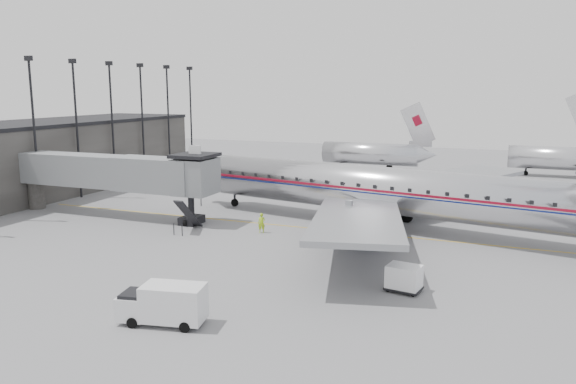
{
  "coord_description": "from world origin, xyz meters",
  "views": [
    {
      "loc": [
        16.96,
        -39.23,
        12.07
      ],
      "look_at": [
        -0.64,
        5.44,
        3.2
      ],
      "focal_mm": 35.0,
      "sensor_mm": 36.0,
      "label": 1
    }
  ],
  "objects_px": {
    "ramp_worker": "(262,223)",
    "airliner": "(381,190)",
    "service_van": "(163,303)",
    "baggage_cart_white": "(404,278)",
    "baggage_cart_navy": "(365,234)"
  },
  "relations": [
    {
      "from": "airliner",
      "to": "ramp_worker",
      "type": "height_order",
      "value": "airliner"
    },
    {
      "from": "service_van",
      "to": "ramp_worker",
      "type": "relative_size",
      "value": 2.84
    },
    {
      "from": "service_van",
      "to": "baggage_cart_white",
      "type": "bearing_deg",
      "value": 29.92
    },
    {
      "from": "airliner",
      "to": "service_van",
      "type": "height_order",
      "value": "airliner"
    },
    {
      "from": "airliner",
      "to": "baggage_cart_white",
      "type": "distance_m",
      "value": 16.4
    },
    {
      "from": "airliner",
      "to": "baggage_cart_navy",
      "type": "relative_size",
      "value": 14.99
    },
    {
      "from": "service_van",
      "to": "baggage_cart_navy",
      "type": "xyz_separation_m",
      "value": [
        6.27,
        18.01,
        -0.13
      ]
    },
    {
      "from": "baggage_cart_white",
      "to": "ramp_worker",
      "type": "relative_size",
      "value": 1.35
    },
    {
      "from": "airliner",
      "to": "service_van",
      "type": "bearing_deg",
      "value": -92.54
    },
    {
      "from": "airliner",
      "to": "service_van",
      "type": "xyz_separation_m",
      "value": [
        -5.97,
        -24.85,
        -2.18
      ]
    },
    {
      "from": "service_van",
      "to": "baggage_cart_white",
      "type": "xyz_separation_m",
      "value": [
        10.79,
        9.37,
        -0.26
      ]
    },
    {
      "from": "baggage_cart_white",
      "to": "ramp_worker",
      "type": "height_order",
      "value": "ramp_worker"
    },
    {
      "from": "ramp_worker",
      "to": "service_van",
      "type": "bearing_deg",
      "value": -95.67
    },
    {
      "from": "ramp_worker",
      "to": "baggage_cart_white",
      "type": "bearing_deg",
      "value": -49.51
    },
    {
      "from": "ramp_worker",
      "to": "airliner",
      "type": "bearing_deg",
      "value": 18.87
    }
  ]
}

